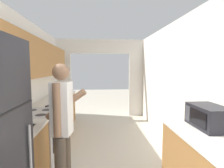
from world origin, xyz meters
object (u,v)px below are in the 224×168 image
at_px(person, 62,129).
at_px(range_oven, 37,139).
at_px(knife, 49,105).
at_px(microwave, 208,117).

bearing_deg(person, range_oven, 44.63).
relative_size(person, knife, 4.92).
distance_m(range_oven, person, 1.07).
bearing_deg(microwave, range_oven, 158.62).
height_order(person, knife, person).
bearing_deg(microwave, knife, 148.23).
distance_m(person, knife, 1.37).
height_order(range_oven, microwave, microwave).
height_order(microwave, knife, microwave).
distance_m(range_oven, microwave, 2.53).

